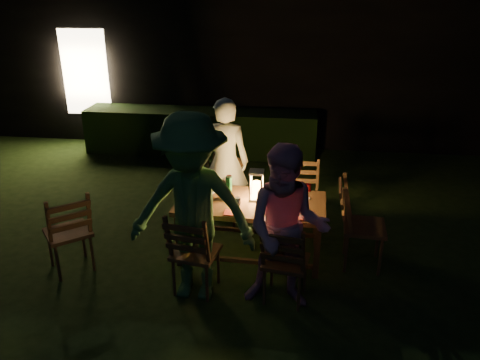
# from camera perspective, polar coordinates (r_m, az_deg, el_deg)

# --- Properties ---
(garden_envelope) EXTENTS (40.00, 40.00, 3.20)m
(garden_envelope) POSITION_cam_1_polar(r_m,az_deg,el_deg) (10.67, 0.37, 15.64)
(garden_envelope) COLOR black
(garden_envelope) RESTS_ON ground
(dining_table) EXTENTS (1.67, 0.87, 0.68)m
(dining_table) POSITION_cam_1_polar(r_m,az_deg,el_deg) (5.23, 1.35, -3.30)
(dining_table) COLOR #4F2F1A
(dining_table) RESTS_ON ground
(chair_near_left) EXTENTS (0.50, 0.53, 0.96)m
(chair_near_left) POSITION_cam_1_polar(r_m,az_deg,el_deg) (4.81, -5.44, -10.39)
(chair_near_left) COLOR #4F2F1A
(chair_near_left) RESTS_ON ground
(chair_near_right) EXTENTS (0.49, 0.51, 0.94)m
(chair_near_right) POSITION_cam_1_polar(r_m,az_deg,el_deg) (4.69, 5.48, -11.45)
(chair_near_right) COLOR #4F2F1A
(chair_near_right) RESTS_ON ground
(chair_far_left) EXTENTS (0.44, 0.47, 0.90)m
(chair_far_left) POSITION_cam_1_polar(r_m,az_deg,el_deg) (6.12, -1.83, -2.76)
(chair_far_left) COLOR #4F2F1A
(chair_far_left) RESTS_ON ground
(chair_far_right) EXTENTS (0.41, 0.44, 0.90)m
(chair_far_right) POSITION_cam_1_polar(r_m,az_deg,el_deg) (6.03, 7.53, -3.41)
(chair_far_right) COLOR #4F2F1A
(chair_far_right) RESTS_ON ground
(chair_end) EXTENTS (0.53, 0.49, 1.04)m
(chair_end) POSITION_cam_1_polar(r_m,az_deg,el_deg) (5.36, 14.53, -7.03)
(chair_end) COLOR #4F2F1A
(chair_end) RESTS_ON ground
(chair_spare) EXTENTS (0.65, 0.65, 0.99)m
(chair_spare) POSITION_cam_1_polar(r_m,az_deg,el_deg) (5.43, -19.97, -7.51)
(chair_spare) COLOR #4F2F1A
(chair_spare) RESTS_ON ground
(person_house_side) EXTENTS (0.62, 0.42, 1.66)m
(person_house_side) POSITION_cam_1_polar(r_m,az_deg,el_deg) (5.95, -1.82, 2.28)
(person_house_side) COLOR white
(person_house_side) RESTS_ON ground
(person_opp_right) EXTENTS (0.82, 0.65, 1.64)m
(person_opp_right) POSITION_cam_1_polar(r_m,az_deg,el_deg) (4.37, 5.73, -6.02)
(person_opp_right) COLOR #D290B2
(person_opp_right) RESTS_ON ground
(person_opp_left) EXTENTS (1.25, 0.74, 1.89)m
(person_opp_left) POSITION_cam_1_polar(r_m,az_deg,el_deg) (4.44, -5.88, -3.66)
(person_opp_left) COLOR #3B7239
(person_opp_left) RESTS_ON ground
(lantern) EXTENTS (0.16, 0.16, 0.35)m
(lantern) POSITION_cam_1_polar(r_m,az_deg,el_deg) (5.17, 2.00, -0.86)
(lantern) COLOR white
(lantern) RESTS_ON dining_table
(plate_far_left) EXTENTS (0.25, 0.25, 0.01)m
(plate_far_left) POSITION_cam_1_polar(r_m,az_deg,el_deg) (5.48, -4.02, -1.18)
(plate_far_left) COLOR white
(plate_far_left) RESTS_ON dining_table
(plate_near_left) EXTENTS (0.25, 0.25, 0.01)m
(plate_near_left) POSITION_cam_1_polar(r_m,az_deg,el_deg) (5.10, -5.14, -3.17)
(plate_near_left) COLOR white
(plate_near_left) RESTS_ON dining_table
(plate_far_right) EXTENTS (0.25, 0.25, 0.01)m
(plate_far_right) POSITION_cam_1_polar(r_m,az_deg,el_deg) (5.36, 6.46, -1.88)
(plate_far_right) COLOR white
(plate_far_right) RESTS_ON dining_table
(plate_near_right) EXTENTS (0.25, 0.25, 0.01)m
(plate_near_right) POSITION_cam_1_polar(r_m,az_deg,el_deg) (4.96, 6.16, -3.99)
(plate_near_right) COLOR white
(plate_near_right) RESTS_ON dining_table
(wineglass_a) EXTENTS (0.06, 0.06, 0.18)m
(wineglass_a) POSITION_cam_1_polar(r_m,az_deg,el_deg) (5.46, -1.35, -0.33)
(wineglass_a) COLOR #59070F
(wineglass_a) RESTS_ON dining_table
(wineglass_b) EXTENTS (0.06, 0.06, 0.18)m
(wineglass_b) POSITION_cam_1_polar(r_m,az_deg,el_deg) (5.19, -6.72, -1.75)
(wineglass_b) COLOR #59070F
(wineglass_b) RESTS_ON dining_table
(wineglass_c) EXTENTS (0.06, 0.06, 0.18)m
(wineglass_c) POSITION_cam_1_polar(r_m,az_deg,el_deg) (4.88, 4.40, -3.34)
(wineglass_c) COLOR #59070F
(wineglass_c) RESTS_ON dining_table
(wineglass_d) EXTENTS (0.06, 0.06, 0.18)m
(wineglass_d) POSITION_cam_1_polar(r_m,az_deg,el_deg) (5.28, 8.31, -1.39)
(wineglass_d) COLOR #59070F
(wineglass_d) RESTS_ON dining_table
(wineglass_e) EXTENTS (0.06, 0.06, 0.18)m
(wineglass_e) POSITION_cam_1_polar(r_m,az_deg,el_deg) (4.90, -0.29, -3.12)
(wineglass_e) COLOR silver
(wineglass_e) RESTS_ON dining_table
(bottle_table) EXTENTS (0.07, 0.07, 0.28)m
(bottle_table) POSITION_cam_1_polar(r_m,az_deg,el_deg) (5.17, -1.38, -1.04)
(bottle_table) COLOR #0F471E
(bottle_table) RESTS_ON dining_table
(napkin_left) EXTENTS (0.18, 0.14, 0.01)m
(napkin_left) POSITION_cam_1_polar(r_m,az_deg,el_deg) (4.93, -0.90, -4.03)
(napkin_left) COLOR red
(napkin_left) RESTS_ON dining_table
(napkin_right) EXTENTS (0.18, 0.14, 0.01)m
(napkin_right) POSITION_cam_1_polar(r_m,az_deg,el_deg) (4.89, 7.27, -4.50)
(napkin_right) COLOR red
(napkin_right) RESTS_ON dining_table
(phone) EXTENTS (0.14, 0.07, 0.01)m
(phone) POSITION_cam_1_polar(r_m,az_deg,el_deg) (5.05, -6.13, -3.54)
(phone) COLOR black
(phone) RESTS_ON dining_table
(side_table) EXTENTS (0.46, 0.46, 0.62)m
(side_table) POSITION_cam_1_polar(r_m,az_deg,el_deg) (6.96, -4.04, 2.86)
(side_table) COLOR brown
(side_table) RESTS_ON ground
(ice_bucket) EXTENTS (0.30, 0.30, 0.22)m
(ice_bucket) POSITION_cam_1_polar(r_m,az_deg,el_deg) (6.89, -4.08, 4.29)
(ice_bucket) COLOR #A5A8AD
(ice_bucket) RESTS_ON side_table
(bottle_bucket_a) EXTENTS (0.07, 0.07, 0.32)m
(bottle_bucket_a) POSITION_cam_1_polar(r_m,az_deg,el_deg) (6.85, -4.57, 4.60)
(bottle_bucket_a) COLOR #0F471E
(bottle_bucket_a) RESTS_ON side_table
(bottle_bucket_b) EXTENTS (0.07, 0.07, 0.32)m
(bottle_bucket_b) POSITION_cam_1_polar(r_m,az_deg,el_deg) (6.91, -3.62, 4.78)
(bottle_bucket_b) COLOR #0F471E
(bottle_bucket_b) RESTS_ON side_table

